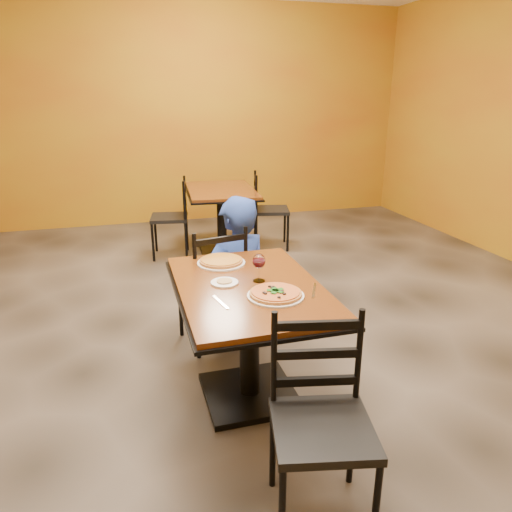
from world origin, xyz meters
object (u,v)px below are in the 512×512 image
object	(u,v)px
chair_second_left	(169,218)
pizza_main	(276,293)
pizza_far	(221,260)
table_main	(249,315)
plate_far	(221,263)
chair_main_far	(212,284)
chair_main_near	(323,430)
plate_main	(276,296)
table_second	(221,206)
chair_second_right	(271,211)
side_plate	(225,283)
diner	(236,266)
wine_glass	(259,267)

from	to	relation	value
chair_second_left	pizza_main	world-z (taller)	chair_second_left
chair_second_left	pizza_far	bearing A→B (deg)	11.22
table_main	plate_far	world-z (taller)	plate_far
pizza_main	plate_far	bearing A→B (deg)	106.21
chair_main_far	pizza_main	bearing A→B (deg)	88.89
chair_main_near	plate_main	bearing A→B (deg)	99.69
plate_main	plate_far	distance (m)	0.62
chair_main_near	chair_main_far	xyz separation A→B (m)	(-0.14, 1.71, 0.00)
table_second	chair_second_right	xyz separation A→B (m)	(0.61, 0.00, -0.10)
side_plate	diner	bearing A→B (deg)	72.04
chair_second_left	plate_far	distance (m)	2.50
table_second	chair_main_far	distance (m)	2.18
chair_main_far	plate_main	world-z (taller)	chair_main_far
table_second	side_plate	bearing A→B (deg)	-101.54
diner	pizza_far	xyz separation A→B (m)	(-0.21, -0.47, 0.23)
chair_main_near	diner	distance (m)	1.81
chair_second_right	side_plate	xyz separation A→B (m)	(-1.18, -2.82, 0.30)
chair_second_right	side_plate	distance (m)	3.07
pizza_main	plate_far	world-z (taller)	pizza_main
plate_far	chair_second_right	bearing A→B (deg)	65.49
diner	side_plate	distance (m)	0.88
pizza_far	chair_main_far	bearing A→B (deg)	90.11
chair_second_left	chair_second_right	size ratio (longest dim) A/B	0.98
plate_far	chair_main_far	bearing A→B (deg)	90.11
chair_main_near	chair_second_right	world-z (taller)	chair_main_near
diner	chair_second_right	bearing A→B (deg)	-131.50
chair_second_right	plate_main	xyz separation A→B (m)	(-0.96, -3.08, 0.30)
chair_main_far	side_plate	world-z (taller)	chair_main_far
chair_second_right	side_plate	world-z (taller)	chair_second_right
plate_main	chair_second_right	bearing A→B (deg)	72.72
plate_far	pizza_far	xyz separation A→B (m)	(0.00, 0.00, 0.02)
chair_main_near	diner	size ratio (longest dim) A/B	0.85
diner	pizza_far	bearing A→B (deg)	49.11
table_second	chair_main_far	xyz separation A→B (m)	(-0.52, -2.12, -0.09)
plate_far	table_main	bearing A→B (deg)	-78.81
chair_main_near	pizza_far	world-z (taller)	chair_main_near
table_second	wine_glass	distance (m)	2.88
chair_main_near	plate_far	world-z (taller)	chair_main_near
plate_main	side_plate	size ratio (longest dim) A/B	1.94
pizza_far	plate_far	bearing A→B (deg)	-153.43
chair_second_right	plate_main	size ratio (longest dim) A/B	2.94
chair_main_far	chair_second_right	distance (m)	2.40
pizza_main	chair_second_right	bearing A→B (deg)	72.72
diner	plate_far	xyz separation A→B (m)	(-0.21, -0.47, 0.21)
table_second	chair_main_near	world-z (taller)	chair_main_near
chair_second_right	pizza_far	xyz separation A→B (m)	(-1.13, -2.48, 0.32)
diner	plate_far	bearing A→B (deg)	49.11
plate_main	table_second	bearing A→B (deg)	83.51
table_second	plate_main	bearing A→B (deg)	-96.49
diner	plate_main	distance (m)	1.09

